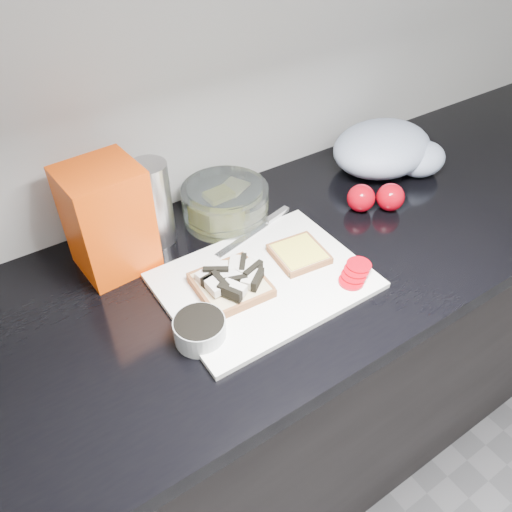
{
  "coord_description": "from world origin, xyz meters",
  "views": [
    {
      "loc": [
        -0.55,
        0.55,
        1.6
      ],
      "look_at": [
        -0.13,
        1.17,
        0.95
      ],
      "focal_mm": 35.0,
      "sensor_mm": 36.0,
      "label": 1
    }
  ],
  "objects_px": {
    "glass_bowl": "(225,203)",
    "bread_bag": "(108,220)",
    "cutting_board": "(264,281)",
    "steel_canister": "(153,204)"
  },
  "relations": [
    {
      "from": "glass_bowl",
      "to": "bread_bag",
      "type": "xyz_separation_m",
      "value": [
        -0.27,
        -0.01,
        0.07
      ]
    },
    {
      "from": "steel_canister",
      "to": "cutting_board",
      "type": "bearing_deg",
      "value": -64.92
    },
    {
      "from": "bread_bag",
      "to": "steel_canister",
      "type": "bearing_deg",
      "value": 9.55
    },
    {
      "from": "glass_bowl",
      "to": "steel_canister",
      "type": "height_order",
      "value": "steel_canister"
    },
    {
      "from": "cutting_board",
      "to": "glass_bowl",
      "type": "bearing_deg",
      "value": 77.87
    },
    {
      "from": "cutting_board",
      "to": "glass_bowl",
      "type": "xyz_separation_m",
      "value": [
        0.05,
        0.23,
        0.03
      ]
    },
    {
      "from": "cutting_board",
      "to": "bread_bag",
      "type": "height_order",
      "value": "bread_bag"
    },
    {
      "from": "bread_bag",
      "to": "steel_canister",
      "type": "height_order",
      "value": "bread_bag"
    },
    {
      "from": "steel_canister",
      "to": "bread_bag",
      "type": "bearing_deg",
      "value": -166.32
    },
    {
      "from": "glass_bowl",
      "to": "bread_bag",
      "type": "relative_size",
      "value": 0.87
    }
  ]
}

